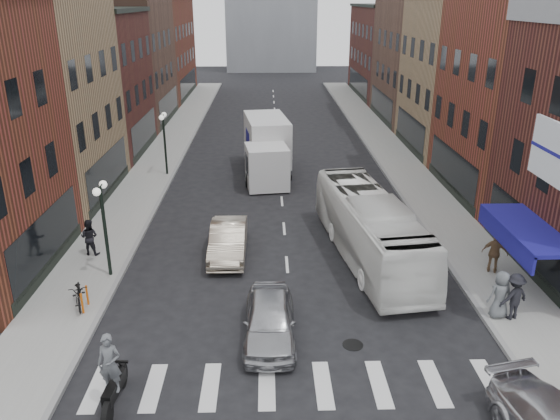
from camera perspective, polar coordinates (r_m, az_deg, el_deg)
The scene contains 29 objects.
ground at distance 19.70m, azimuth 1.28°, elevation -12.33°, with size 160.00×160.00×0.00m, color black.
sidewalk_left at distance 40.62m, azimuth -12.29°, elevation 5.31°, with size 3.00×74.00×0.15m, color gray.
sidewalk_right at distance 40.96m, azimuth 11.87°, elevation 5.48°, with size 3.00×74.00×0.15m, color gray.
curb_left at distance 40.38m, azimuth -10.18°, elevation 5.26°, with size 0.20×74.00×0.16m, color gray.
curb_right at distance 40.67m, azimuth 9.79°, elevation 5.40°, with size 0.20×74.00×0.16m, color gray.
crosswalk_stripes at distance 17.28m, azimuth 1.75°, elevation -17.83°, with size 12.00×2.20×0.01m, color silver.
bldg_left_mid_a at distance 33.86m, azimuth -26.64°, elevation 11.01°, with size 10.30×10.20×12.30m.
bldg_left_mid_b at distance 43.19m, azimuth -21.04°, elevation 12.24°, with size 10.30×10.20×10.30m.
bldg_left_far_a at distance 53.48m, azimuth -17.44°, elevation 15.78°, with size 10.30×12.20×13.30m.
bldg_left_far_b at distance 67.11m, azimuth -14.16°, elevation 16.16°, with size 10.30×16.20×11.30m.
bldg_right_mid_a at distance 34.47m, azimuth 26.65°, elevation 12.85°, with size 10.30×10.20×14.30m.
bldg_right_mid_b at distance 43.70m, azimuth 20.39°, elevation 13.08°, with size 10.30×10.20×11.30m.
bldg_right_far_a at distance 53.98m, azimuth 16.25°, elevation 15.41°, with size 10.30×12.20×12.30m.
bldg_right_far_b at distance 67.52m, azimuth 12.64°, elevation 15.88°, with size 10.30×16.20×10.30m.
awning_blue at distance 22.81m, azimuth 24.04°, elevation -1.94°, with size 1.80×5.00×0.78m.
billboard_sign at distance 19.92m, azimuth 26.98°, elevation 5.09°, with size 1.52×3.00×3.70m.
streetlamp_near at distance 22.86m, azimuth -18.01°, elevation -0.27°, with size 0.32×1.22×4.11m.
streetlamp_far at distance 35.91m, azimuth -12.03°, elevation 7.95°, with size 0.32×1.22×4.11m.
bike_rack at distance 21.58m, azimuth -19.73°, elevation -8.77°, with size 0.08×0.68×0.80m.
box_truck at distance 35.69m, azimuth -1.39°, elevation 6.45°, with size 3.21×8.54×3.60m.
motorcycle_rider at distance 16.55m, azimuth -17.19°, elevation -16.03°, with size 0.69×2.36×2.40m.
transit_bus at distance 24.36m, azimuth 9.36°, elevation -1.82°, with size 2.46×10.49×2.92m, color white.
sedan_left_near at distance 18.84m, azimuth -1.11°, elevation -11.38°, with size 1.74×4.32×1.47m, color #A7A8AC.
sedan_left_far at distance 24.65m, azimuth -5.44°, elevation -3.17°, with size 1.57×4.50×1.48m, color beige.
parked_bicycle at distance 21.88m, azimuth -20.26°, elevation -8.16°, with size 0.64×1.83×0.96m, color black.
ped_left_solo at distance 25.73m, azimuth -19.30°, elevation -2.69°, with size 0.80×0.46×1.65m, color black.
ped_right_a at distance 21.26m, azimuth 23.27°, elevation -8.31°, with size 1.13×0.56×1.75m, color black.
ped_right_b at distance 24.40m, azimuth 21.53°, elevation -4.18°, with size 1.03×0.52×1.76m, color brown.
ped_right_c at distance 21.17m, azimuth 22.03°, elevation -8.18°, with size 0.87×0.57×1.79m, color slate.
Camera 1 is at (-0.83, -16.39, 10.89)m, focal length 35.00 mm.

